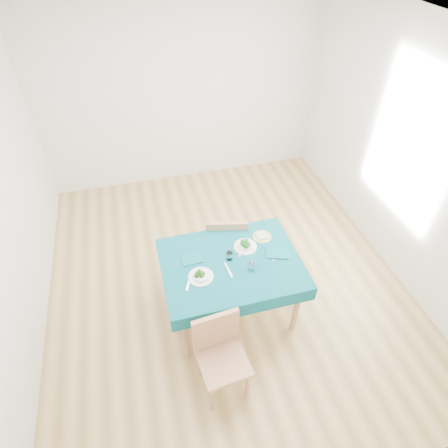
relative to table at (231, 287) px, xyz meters
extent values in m
cube|color=olive|center=(0.05, 0.46, -0.39)|extent=(4.00, 4.50, 0.02)
cube|color=silver|center=(0.05, 2.71, 0.97)|extent=(4.00, 0.02, 2.70)
cube|color=silver|center=(0.05, -1.79, 0.97)|extent=(4.00, 0.02, 2.70)
cube|color=silver|center=(2.05, 0.46, 0.97)|extent=(0.02, 4.50, 2.70)
cube|color=white|center=(0.05, 0.46, 2.32)|extent=(4.00, 4.50, 0.02)
cube|color=#084C57|center=(0.00, 0.00, 0.00)|extent=(1.34, 1.02, 0.76)
cube|color=#A8754F|center=(-0.29, -0.80, 0.14)|extent=(0.45, 0.49, 1.03)
cube|color=#A8754F|center=(0.13, 0.66, 0.18)|extent=(0.55, 0.58, 1.12)
cube|color=silver|center=(-0.45, -0.15, 0.38)|extent=(0.08, 0.16, 0.00)
cube|color=silver|center=(-0.05, -0.08, 0.38)|extent=(0.04, 0.20, 0.00)
cube|color=silver|center=(0.12, 0.13, 0.38)|extent=(0.07, 0.16, 0.00)
cube|color=silver|center=(0.44, 0.01, 0.38)|extent=(0.09, 0.20, 0.00)
cube|color=#0B5560|center=(-0.36, 0.13, 0.38)|extent=(0.20, 0.15, 0.01)
cube|color=#0B5560|center=(0.48, 0.00, 0.39)|extent=(0.26, 0.22, 0.01)
cylinder|color=white|center=(0.00, 0.05, 0.42)|extent=(0.06, 0.06, 0.08)
cylinder|color=white|center=(0.16, -0.14, 0.42)|extent=(0.07, 0.07, 0.09)
cylinder|color=#A6BE5D|center=(0.41, 0.26, 0.38)|extent=(0.20, 0.20, 0.01)
cube|color=beige|center=(0.41, 0.26, 0.40)|extent=(0.12, 0.12, 0.02)
camera|label=1|loc=(-0.70, -2.35, 3.07)|focal=30.00mm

